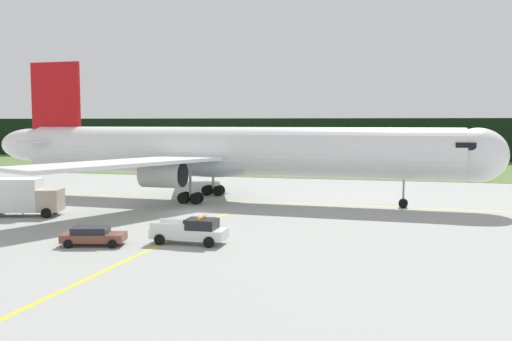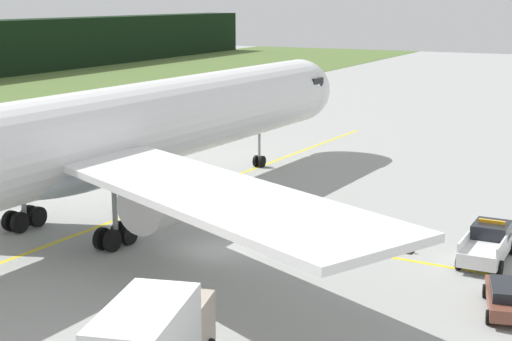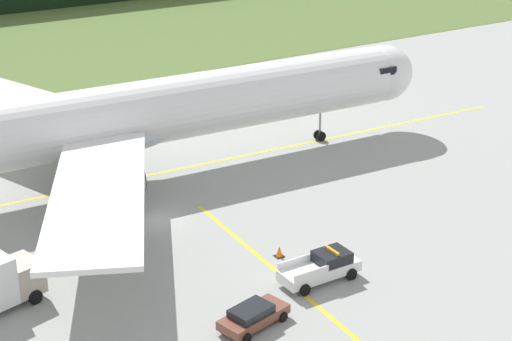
# 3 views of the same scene
# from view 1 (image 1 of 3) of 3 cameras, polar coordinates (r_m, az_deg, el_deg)

# --- Properties ---
(ground) EXTENTS (320.00, 320.00, 0.00)m
(ground) POSITION_cam_1_polar(r_m,az_deg,el_deg) (54.06, -6.82, -4.15)
(ground) COLOR #999B97
(grass_verge) EXTENTS (320.00, 45.19, 0.04)m
(grass_verge) POSITION_cam_1_polar(r_m,az_deg,el_deg) (107.61, 3.57, 0.43)
(grass_verge) COLOR #506931
(grass_verge) RESTS_ON ground
(distant_tree_line) EXTENTS (288.00, 7.73, 9.34)m
(distant_tree_line) POSITION_cam_1_polar(r_m,az_deg,el_deg) (131.99, 5.48, 3.28)
(distant_tree_line) COLOR black
(distant_tree_line) RESTS_ON ground
(taxiway_centerline_main) EXTENTS (76.21, 3.94, 0.01)m
(taxiway_centerline_main) POSITION_cam_1_polar(r_m,az_deg,el_deg) (60.99, -2.52, -3.07)
(taxiway_centerline_main) COLOR yellow
(taxiway_centerline_main) RESTS_ON ground
(taxiway_centerline_spur) EXTENTS (1.98, 35.17, 0.01)m
(taxiway_centerline_spur) POSITION_cam_1_polar(r_m,az_deg,el_deg) (37.35, -11.79, -8.36)
(taxiway_centerline_spur) COLOR yellow
(taxiway_centerline_spur) RESTS_ON ground
(airliner) EXTENTS (57.44, 44.78, 15.54)m
(airliner) POSITION_cam_1_polar(r_m,az_deg,el_deg) (60.70, -3.14, 1.87)
(airliner) COLOR white
(airliner) RESTS_ON ground
(ops_pickup_truck) EXTENTS (5.31, 2.19, 1.94)m
(ops_pickup_truck) POSITION_cam_1_polar(r_m,az_deg,el_deg) (39.80, -6.57, -6.13)
(ops_pickup_truck) COLOR white
(ops_pickup_truck) RESTS_ON ground
(catering_truck) EXTENTS (7.19, 4.14, 3.59)m
(catering_truck) POSITION_cam_1_polar(r_m,az_deg,el_deg) (55.17, -22.88, -2.43)
(catering_truck) COLOR #B5A695
(catering_truck) RESTS_ON ground
(staff_car) EXTENTS (4.59, 2.82, 1.30)m
(staff_car) POSITION_cam_1_polar(r_m,az_deg,el_deg) (40.62, -16.29, -6.36)
(staff_car) COLOR brown
(staff_car) RESTS_ON ground
(apron_cone) EXTENTS (0.62, 0.62, 0.77)m
(apron_cone) POSITION_cam_1_polar(r_m,az_deg,el_deg) (43.77, -5.48, -5.81)
(apron_cone) COLOR black
(apron_cone) RESTS_ON ground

